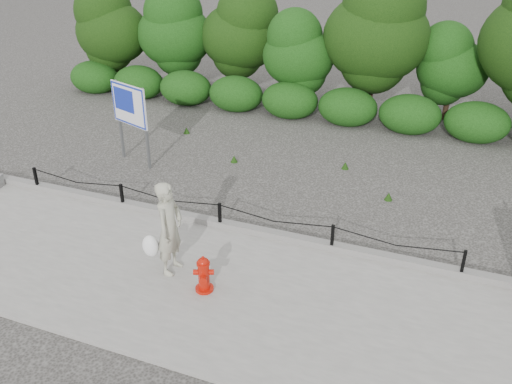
{
  "coord_description": "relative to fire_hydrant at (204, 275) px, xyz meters",
  "views": [
    {
      "loc": [
        4.48,
        -9.2,
        6.19
      ],
      "look_at": [
        0.77,
        0.2,
        1.0
      ],
      "focal_mm": 38.0,
      "sensor_mm": 36.0,
      "label": 1
    }
  ],
  "objects": [
    {
      "name": "chain_barrier",
      "position": [
        -0.67,
        2.13,
        0.03
      ],
      "size": [
        10.06,
        0.06,
        0.6
      ],
      "color": "black",
      "rests_on": "sidewalk"
    },
    {
      "name": "curb",
      "position": [
        -0.67,
        2.18,
        -0.27
      ],
      "size": [
        14.0,
        0.22,
        0.14
      ],
      "primitive_type": "cube",
      "color": "slate",
      "rests_on": "sidewalk"
    },
    {
      "name": "fire_hydrant",
      "position": [
        0.0,
        0.0,
        0.0
      ],
      "size": [
        0.44,
        0.44,
        0.72
      ],
      "rotation": [
        0.0,
        0.0,
        0.39
      ],
      "color": "#B81306",
      "rests_on": "sidewalk"
    },
    {
      "name": "pedestrian",
      "position": [
        -0.87,
        0.34,
        0.56
      ],
      "size": [
        0.75,
        0.69,
        1.86
      ],
      "rotation": [
        0.0,
        0.0,
        1.59
      ],
      "color": "#A5A58E",
      "rests_on": "sidewalk"
    },
    {
      "name": "ground",
      "position": [
        -0.67,
        2.13,
        -0.42
      ],
      "size": [
        90.0,
        90.0,
        0.0
      ],
      "primitive_type": "plane",
      "color": "#2D2B28",
      "rests_on": "ground"
    },
    {
      "name": "sidewalk",
      "position": [
        -0.67,
        0.13,
        -0.38
      ],
      "size": [
        14.0,
        4.0,
        0.08
      ],
      "primitive_type": "cube",
      "color": "gray",
      "rests_on": "ground"
    },
    {
      "name": "treeline",
      "position": [
        0.56,
        11.03,
        2.18
      ],
      "size": [
        20.29,
        3.74,
        5.2
      ],
      "color": "black",
      "rests_on": "ground"
    },
    {
      "name": "advertising_sign",
      "position": [
        -4.43,
        4.58,
        1.15
      ],
      "size": [
        1.33,
        0.55,
        2.24
      ],
      "rotation": [
        0.0,
        0.0,
        -0.35
      ],
      "color": "slate",
      "rests_on": "ground"
    }
  ]
}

